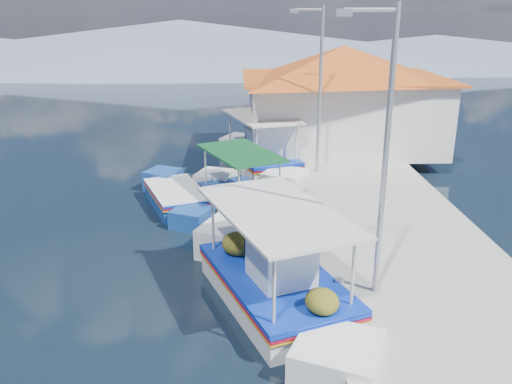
{
  "coord_description": "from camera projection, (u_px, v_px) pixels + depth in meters",
  "views": [
    {
      "loc": [
        1.64,
        -8.26,
        6.36
      ],
      "look_at": [
        2.13,
        6.42,
        1.3
      ],
      "focal_mm": 37.35,
      "sensor_mm": 36.0,
      "label": 1
    }
  ],
  "objects": [
    {
      "name": "harbor_building",
      "position": [
        342.0,
        95.0,
        23.29
      ],
      "size": [
        10.49,
        10.49,
        4.4
      ],
      "color": "silver",
      "rests_on": "quay"
    },
    {
      "name": "ground",
      "position": [
        152.0,
        373.0,
        9.83
      ],
      "size": [
        160.0,
        160.0,
        0.0
      ],
      "primitive_type": "plane",
      "color": "black",
      "rests_on": "ground"
    },
    {
      "name": "caique_green_canopy",
      "position": [
        242.0,
        201.0,
        17.67
      ],
      "size": [
        3.37,
        5.47,
        2.25
      ],
      "rotation": [
        0.0,
        0.0,
        -0.43
      ],
      "color": "white",
      "rests_on": "ground"
    },
    {
      "name": "main_caique",
      "position": [
        276.0,
        282.0,
        12.1
      ],
      "size": [
        3.99,
        7.16,
        2.53
      ],
      "rotation": [
        0.0,
        0.0,
        -0.37
      ],
      "color": "white",
      "rests_on": "ground"
    },
    {
      "name": "lamp_post_near",
      "position": [
        382.0,
        142.0,
        10.61
      ],
      "size": [
        1.21,
        0.14,
        6.0
      ],
      "color": "#A5A8AD",
      "rests_on": "quay"
    },
    {
      "name": "bollards",
      "position": [
        318.0,
        227.0,
        14.7
      ],
      "size": [
        0.2,
        17.2,
        0.3
      ],
      "color": "#A5A8AD",
      "rests_on": "quay"
    },
    {
      "name": "caique_far",
      "position": [
        262.0,
        159.0,
        22.11
      ],
      "size": [
        3.57,
        6.88,
        2.53
      ],
      "rotation": [
        0.0,
        0.0,
        -0.32
      ],
      "color": "white",
      "rests_on": "ground"
    },
    {
      "name": "lamp_post_far",
      "position": [
        318.0,
        83.0,
        19.11
      ],
      "size": [
        1.21,
        0.14,
        6.0
      ],
      "color": "#A5A8AD",
      "rests_on": "quay"
    },
    {
      "name": "quay",
      "position": [
        385.0,
        229.0,
        15.6
      ],
      "size": [
        5.0,
        44.0,
        0.5
      ],
      "primitive_type": "cube",
      "color": "#A4A39A",
      "rests_on": "ground"
    },
    {
      "name": "mountain_ridge",
      "position": [
        279.0,
        48.0,
        62.28
      ],
      "size": [
        171.4,
        96.0,
        5.5
      ],
      "color": "slate",
      "rests_on": "ground"
    },
    {
      "name": "caique_blue_hull",
      "position": [
        178.0,
        198.0,
        18.09
      ],
      "size": [
        2.81,
        5.06,
        0.96
      ],
      "rotation": [
        0.0,
        0.0,
        -0.36
      ],
      "color": "navy",
      "rests_on": "ground"
    }
  ]
}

